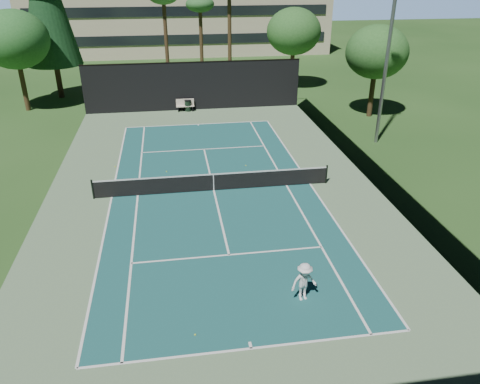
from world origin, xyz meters
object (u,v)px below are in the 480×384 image
at_px(tennis_ball_a, 195,335).
at_px(tennis_ball_b, 167,172).
at_px(player, 304,282).
at_px(trash_bin, 188,105).
at_px(park_bench, 185,105).
at_px(tennis_net, 214,181).
at_px(tennis_ball_c, 246,166).
at_px(tennis_ball_d, 115,167).

distance_m(tennis_ball_a, tennis_ball_b, 13.98).
xyz_separation_m(player, trash_bin, (-2.92, 25.35, -0.30)).
distance_m(player, tennis_ball_a, 4.37).
bearing_deg(trash_bin, park_bench, 170.56).
xyz_separation_m(tennis_net, tennis_ball_c, (2.31, 3.16, -0.52)).
bearing_deg(player, tennis_ball_b, 101.40).
bearing_deg(tennis_ball_d, tennis_ball_b, -21.82).
relative_size(tennis_ball_c, trash_bin, 0.07).
bearing_deg(tennis_net, park_bench, 92.91).
bearing_deg(tennis_ball_b, tennis_ball_c, 2.29).
distance_m(tennis_net, tennis_ball_a, 11.14).
xyz_separation_m(tennis_net, tennis_ball_b, (-2.54, 2.96, -0.52)).
height_order(tennis_ball_a, tennis_ball_d, tennis_ball_d).
relative_size(tennis_net, tennis_ball_a, 193.33).
bearing_deg(tennis_ball_b, tennis_ball_a, -86.80).
relative_size(tennis_net, park_bench, 8.60).
xyz_separation_m(tennis_net, player, (2.35, -9.69, 0.22)).
bearing_deg(tennis_ball_d, player, -60.11).
bearing_deg(tennis_ball_c, tennis_net, -126.25).
height_order(park_bench, trash_bin, park_bench).
distance_m(tennis_ball_b, trash_bin, 12.86).
bearing_deg(tennis_net, player, -76.38).
xyz_separation_m(tennis_ball_c, park_bench, (-3.11, 12.54, 0.51)).
height_order(player, tennis_ball_b, player).
bearing_deg(tennis_ball_d, tennis_ball_c, -7.51).
xyz_separation_m(tennis_ball_a, trash_bin, (1.18, 26.65, 0.45)).
height_order(tennis_ball_a, trash_bin, trash_bin).
bearing_deg(player, tennis_net, 93.90).
height_order(tennis_net, trash_bin, tennis_net).
bearing_deg(player, tennis_ball_d, 110.18).
relative_size(player, park_bench, 1.04).
relative_size(player, trash_bin, 1.65).
bearing_deg(park_bench, tennis_ball_d, -112.86).
distance_m(tennis_net, tennis_ball_b, 3.94).
xyz_separation_m(tennis_ball_b, trash_bin, (1.97, 12.70, 0.44)).
xyz_separation_m(tennis_ball_c, trash_bin, (-2.89, 12.50, 0.44)).
bearing_deg(park_bench, tennis_ball_b, -97.79).
height_order(player, trash_bin, player).
xyz_separation_m(tennis_net, trash_bin, (-0.57, 15.66, -0.08)).
xyz_separation_m(player, tennis_ball_d, (-7.99, 13.90, -0.74)).
relative_size(tennis_ball_b, trash_bin, 0.08).
xyz_separation_m(tennis_net, tennis_ball_a, (-1.76, -10.99, -0.52)).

